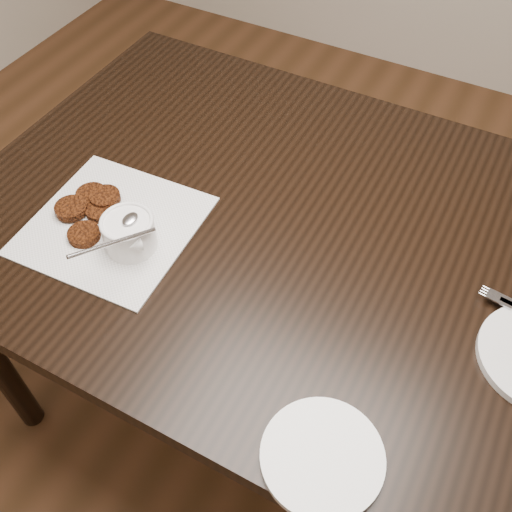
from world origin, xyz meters
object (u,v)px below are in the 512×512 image
(table, at_px, (311,337))
(napkin, at_px, (113,225))
(sauce_ramekin, at_px, (126,221))
(plate_empty, at_px, (322,457))

(table, relative_size, napkin, 4.76)
(table, xyz_separation_m, napkin, (-0.39, -0.17, 0.38))
(napkin, height_order, sauce_ramekin, sauce_ramekin)
(sauce_ramekin, height_order, plate_empty, sauce_ramekin)
(table, bearing_deg, plate_empty, -66.73)
(napkin, relative_size, plate_empty, 1.70)
(napkin, height_order, plate_empty, plate_empty)
(table, relative_size, sauce_ramekin, 10.96)
(sauce_ramekin, distance_m, plate_empty, 0.54)
(table, xyz_separation_m, plate_empty, (0.18, -0.41, 0.38))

